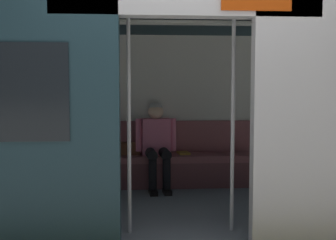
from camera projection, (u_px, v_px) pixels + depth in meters
train_car at (167, 76)px, 4.40m from camera, size 6.40×2.70×2.22m
bench_seat at (168, 162)px, 5.47m from camera, size 3.17×0.44×0.44m
person_seated at (157, 139)px, 5.38m from camera, size 0.55×0.70×1.17m
handbag at (130, 148)px, 5.49m from camera, size 0.26×0.15×0.17m
book at (183, 153)px, 5.55m from camera, size 0.18×0.24×0.03m
grab_pole_door at (129, 121)px, 3.62m from camera, size 0.04×0.04×2.08m
grab_pole_far at (233, 121)px, 3.69m from camera, size 0.04×0.04×2.08m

